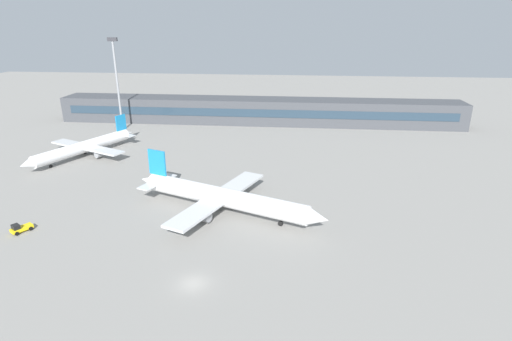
{
  "coord_description": "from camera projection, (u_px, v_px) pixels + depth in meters",
  "views": [
    {
      "loc": [
        14.07,
        -48.59,
        36.03
      ],
      "look_at": [
        5.13,
        40.0,
        3.0
      ],
      "focal_mm": 28.55,
      "sensor_mm": 36.0,
      "label": 1
    }
  ],
  "objects": [
    {
      "name": "baggage_tug_yellow",
      "position": [
        20.0,
        228.0,
        73.26
      ],
      "size": [
        3.2,
        3.84,
        1.75
      ],
      "color": "yellow",
      "rests_on": "ground_plane"
    },
    {
      "name": "airplane_mid",
      "position": [
        83.0,
        147.0,
        113.06
      ],
      "size": [
        25.05,
        34.8,
        9.11
      ],
      "color": "white",
      "rests_on": "ground_plane"
    },
    {
      "name": "ground_plane",
      "position": [
        235.0,
        182.0,
        96.49
      ],
      "size": [
        400.0,
        400.0,
        0.0
      ],
      "primitive_type": "plane",
      "color": "gray"
    },
    {
      "name": "terminal_building",
      "position": [
        258.0,
        111.0,
        149.94
      ],
      "size": [
        145.87,
        12.13,
        9.0
      ],
      "color": "#3F4247",
      "rests_on": "ground_plane"
    },
    {
      "name": "airplane_near",
      "position": [
        225.0,
        198.0,
        79.96
      ],
      "size": [
        40.73,
        29.23,
        10.56
      ],
      "color": "white",
      "rests_on": "ground_plane"
    },
    {
      "name": "floodlight_tower_west",
      "position": [
        117.0,
        79.0,
        135.3
      ],
      "size": [
        3.2,
        0.8,
        30.77
      ],
      "color": "gray",
      "rests_on": "ground_plane"
    }
  ]
}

